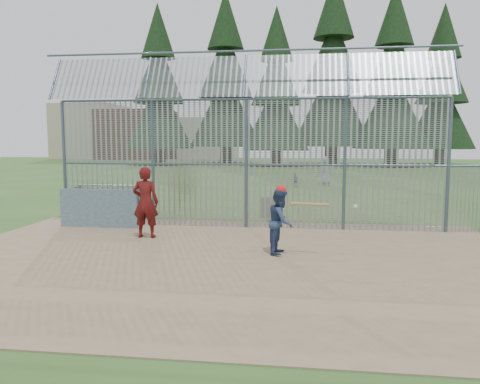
# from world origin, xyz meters

# --- Properties ---
(ground) EXTENTS (120.00, 120.00, 0.00)m
(ground) POSITION_xyz_m (0.00, 0.00, 0.00)
(ground) COLOR #2D511E
(ground) RESTS_ON ground
(dirt_infield) EXTENTS (14.00, 10.00, 0.02)m
(dirt_infield) POSITION_xyz_m (0.00, -0.50, 0.01)
(dirt_infield) COLOR #756047
(dirt_infield) RESTS_ON ground
(dugout_wall) EXTENTS (2.50, 0.12, 1.20)m
(dugout_wall) POSITION_xyz_m (-4.60, 2.90, 0.62)
(dugout_wall) COLOR #38566B
(dugout_wall) RESTS_ON dirt_infield
(batter) EXTENTS (0.69, 0.83, 1.56)m
(batter) POSITION_xyz_m (1.22, 0.21, 0.80)
(batter) COLOR navy
(batter) RESTS_ON dirt_infield
(onlooker) EXTENTS (0.74, 0.50, 2.00)m
(onlooker) POSITION_xyz_m (-2.61, 1.58, 1.02)
(onlooker) COLOR maroon
(onlooker) RESTS_ON dirt_infield
(bg_kid_standing) EXTENTS (0.94, 0.70, 1.75)m
(bg_kid_standing) POSITION_xyz_m (3.18, 18.14, 0.88)
(bg_kid_standing) COLOR slate
(bg_kid_standing) RESTS_ON ground
(bg_kid_seated) EXTENTS (0.51, 0.25, 0.85)m
(bg_kid_seated) POSITION_xyz_m (1.39, 16.22, 0.42)
(bg_kid_seated) COLOR slate
(bg_kid_seated) RESTS_ON ground
(batting_gear) EXTENTS (1.89, 0.45, 0.49)m
(batting_gear) POSITION_xyz_m (1.42, 0.17, 1.48)
(batting_gear) COLOR red
(batting_gear) RESTS_ON ground
(trash_can) EXTENTS (0.56, 0.56, 0.82)m
(trash_can) POSITION_xyz_m (0.53, 5.59, 0.38)
(trash_can) COLOR gray
(trash_can) RESTS_ON ground
(bleacher) EXTENTS (3.00, 0.95, 0.72)m
(bleacher) POSITION_xyz_m (-6.92, 8.82, 0.41)
(bleacher) COLOR slate
(bleacher) RESTS_ON ground
(backstop_fence) EXTENTS (20.09, 0.81, 5.30)m
(backstop_fence) POSITION_xyz_m (1.81, 3.43, 2.36)
(backstop_fence) COLOR #47566B
(backstop_fence) RESTS_ON ground
(conifer_row) EXTENTS (38.48, 12.26, 20.20)m
(conifer_row) POSITION_xyz_m (1.93, 41.51, 10.83)
(conifer_row) COLOR #332319
(conifer_row) RESTS_ON ground
(distant_buildings) EXTENTS (26.50, 10.50, 8.00)m
(distant_buildings) POSITION_xyz_m (-23.18, 56.49, 3.60)
(distant_buildings) COLOR brown
(distant_buildings) RESTS_ON ground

